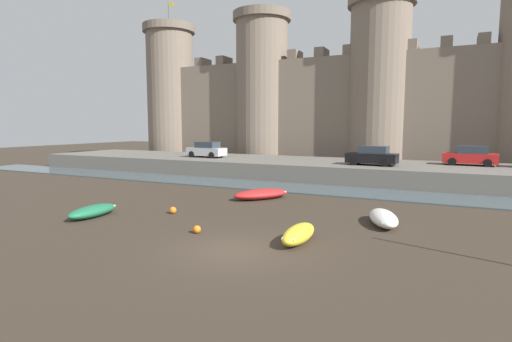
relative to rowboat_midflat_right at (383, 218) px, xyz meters
The scene contains 13 objects.
ground_plane 8.14m from the rowboat_midflat_right, 124.66° to the right, with size 160.00×160.00×0.00m, color #382D23.
water_channel 9.85m from the rowboat_midflat_right, 118.05° to the left, with size 80.00×4.50×0.10m, color #47565B.
quay_road 16.60m from the rowboat_midflat_right, 106.19° to the left, with size 68.86×10.00×1.53m, color #666059.
castle 27.63m from the rowboat_midflat_right, 100.08° to the left, with size 64.00×7.14×21.56m.
rowboat_midflat_right is the anchor object (origin of this frame).
rowboat_foreground_right 9.10m from the rowboat_midflat_right, 156.34° to the left, with size 3.59×4.11×0.67m.
rowboat_midflat_centre 5.35m from the rowboat_midflat_right, 120.51° to the right, with size 0.97×2.85×0.74m.
rowboat_near_channel_right 15.02m from the rowboat_midflat_right, 160.56° to the right, with size 1.23×3.15×0.63m.
mooring_buoy_near_channel 11.12m from the rowboat_midflat_right, 167.09° to the right, with size 0.39×0.39×0.39m, color orange.
mooring_buoy_mid_mud 9.03m from the rowboat_midflat_right, 144.44° to the right, with size 0.36×0.36×0.36m, color orange.
car_quay_west 14.65m from the rowboat_midflat_right, 102.14° to the left, with size 4.20×2.07×1.62m.
car_quay_centre_west 18.26m from the rowboat_midflat_right, 76.21° to the left, with size 4.20×2.07×1.62m.
car_quay_east 25.13m from the rowboat_midflat_right, 142.99° to the left, with size 4.20×2.07×1.62m.
Camera 1 is at (7.40, -13.20, 4.87)m, focal length 28.00 mm.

